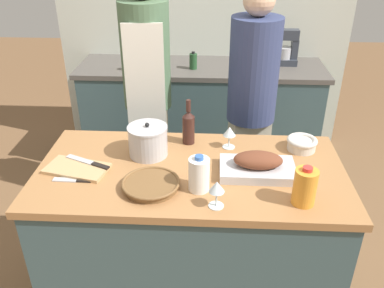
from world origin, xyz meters
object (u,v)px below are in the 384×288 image
at_px(knife_chef, 89,162).
at_px(knife_paring, 74,180).
at_px(wine_bottle_green, 189,126).
at_px(wine_glass_right, 217,188).
at_px(milk_jug, 199,174).
at_px(stock_pot, 148,141).
at_px(juice_jug, 305,187).
at_px(mixing_bowl, 302,143).
at_px(wicker_basket, 151,184).
at_px(condiment_bottle_tall, 131,64).
at_px(person_cook_aproned, 147,87).
at_px(roasting_pan, 258,166).
at_px(person_cook_guest, 251,101).
at_px(wine_glass_left, 229,133).
at_px(condiment_bottle_short, 193,61).
at_px(cutting_board, 77,169).
at_px(stand_mixer, 287,50).

height_order(knife_chef, knife_paring, knife_chef).
height_order(wine_bottle_green, wine_glass_right, wine_bottle_green).
height_order(milk_jug, knife_chef, milk_jug).
relative_size(stock_pot, juice_jug, 1.13).
height_order(mixing_bowl, knife_chef, mixing_bowl).
relative_size(stock_pot, wine_glass_right, 1.63).
bearing_deg(wicker_basket, wine_glass_right, -21.61).
bearing_deg(condiment_bottle_tall, person_cook_aproned, -68.58).
bearing_deg(condiment_bottle_tall, knife_chef, -88.13).
distance_m(stock_pot, condiment_bottle_tall, 1.36).
height_order(wine_glass_right, condiment_bottle_tall, condiment_bottle_tall).
xyz_separation_m(roasting_pan, knife_paring, (-0.90, -0.11, -0.04)).
distance_m(mixing_bowl, condiment_bottle_tall, 1.69).
xyz_separation_m(roasting_pan, person_cook_guest, (0.03, 0.83, -0.00)).
bearing_deg(wine_bottle_green, wine_glass_left, -10.61).
height_order(mixing_bowl, person_cook_guest, person_cook_guest).
relative_size(roasting_pan, knife_paring, 1.96).
distance_m(wine_bottle_green, knife_paring, 0.69).
bearing_deg(stock_pot, knife_paring, -140.33).
relative_size(juice_jug, milk_jug, 1.03).
distance_m(wine_bottle_green, knife_chef, 0.57).
distance_m(condiment_bottle_short, person_cook_aproned, 0.69).
relative_size(cutting_board, wine_glass_right, 2.61).
distance_m(cutting_board, stand_mixer, 2.16).
distance_m(roasting_pan, wine_glass_right, 0.35).
xyz_separation_m(mixing_bowl, knife_paring, (-1.16, -0.37, -0.04)).
xyz_separation_m(milk_jug, wine_glass_left, (0.15, 0.41, 0.01)).
bearing_deg(milk_jug, stand_mixer, 70.08).
bearing_deg(wicker_basket, person_cook_aproned, 99.24).
distance_m(wicker_basket, wine_bottle_green, 0.49).
xyz_separation_m(juice_jug, condiment_bottle_tall, (-1.09, 1.70, -0.01)).
height_order(stock_pot, wine_glass_left, stock_pot).
relative_size(wine_glass_left, condiment_bottle_tall, 0.96).
relative_size(wine_bottle_green, person_cook_guest, 0.15).
bearing_deg(person_cook_aproned, juice_jug, -57.48).
bearing_deg(stand_mixer, knife_paring, -125.23).
bearing_deg(cutting_board, wine_glass_left, 19.76).
height_order(wine_bottle_green, condiment_bottle_short, wine_bottle_green).
bearing_deg(condiment_bottle_tall, milk_jug, -69.10).
bearing_deg(person_cook_guest, milk_jug, -119.93).
xyz_separation_m(mixing_bowl, wine_glass_left, (-0.40, 0.00, 0.05)).
distance_m(wine_glass_left, person_cook_aproned, 0.85).
bearing_deg(mixing_bowl, juice_jug, -99.43).
xyz_separation_m(milk_jug, knife_paring, (-0.61, 0.04, -0.08)).
height_order(condiment_bottle_tall, person_cook_aproned, person_cook_aproned).
bearing_deg(roasting_pan, wine_glass_left, 117.51).
bearing_deg(milk_jug, knife_paring, 176.53).
bearing_deg(knife_paring, stock_pot, 39.67).
relative_size(roasting_pan, person_cook_guest, 0.22).
relative_size(mixing_bowl, knife_chef, 0.65).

